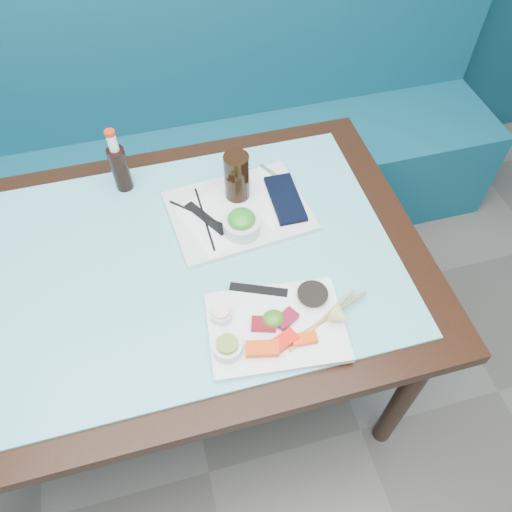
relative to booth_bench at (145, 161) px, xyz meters
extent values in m
cube|color=#0F4E61|center=(0.00, -0.07, -0.15)|extent=(3.00, 0.55, 0.45)
cube|color=#0F4E61|center=(0.00, 0.15, 0.33)|extent=(3.00, 0.12, 0.95)
cube|color=black|center=(0.00, -0.84, 0.36)|extent=(1.40, 0.90, 0.04)
cylinder|color=black|center=(0.62, -1.21, -0.02)|extent=(0.06, 0.06, 0.71)
cylinder|color=black|center=(0.62, -0.47, -0.02)|extent=(0.06, 0.06, 0.71)
cube|color=#64C0C9|center=(0.00, -0.84, 0.38)|extent=(1.22, 0.76, 0.01)
cube|color=white|center=(0.24, -1.10, 0.39)|extent=(0.34, 0.26, 0.02)
cube|color=#FF440A|center=(0.19, -1.15, 0.41)|extent=(0.08, 0.05, 0.02)
cube|color=#FD170A|center=(0.24, -1.15, 0.41)|extent=(0.08, 0.06, 0.02)
cube|color=#FF450A|center=(0.29, -1.15, 0.41)|extent=(0.06, 0.03, 0.01)
cube|color=maroon|center=(0.21, -1.09, 0.41)|extent=(0.06, 0.05, 0.02)
cube|color=maroon|center=(0.26, -1.09, 0.41)|extent=(0.06, 0.06, 0.02)
ellipsoid|color=#387B1C|center=(0.23, -1.09, 0.41)|extent=(0.05, 0.05, 0.03)
cylinder|color=white|center=(0.11, -1.13, 0.41)|extent=(0.08, 0.08, 0.03)
cylinder|color=olive|center=(0.11, -1.13, 0.43)|extent=(0.06, 0.06, 0.01)
cylinder|color=silver|center=(0.12, -1.04, 0.41)|extent=(0.07, 0.07, 0.02)
cylinder|color=#FFE4D1|center=(0.12, -1.04, 0.43)|extent=(0.05, 0.05, 0.01)
cylinder|color=white|center=(0.34, -1.05, 0.41)|extent=(0.09, 0.09, 0.01)
cylinder|color=black|center=(0.34, -1.05, 0.42)|extent=(0.10, 0.10, 0.01)
cone|color=#E5E86E|center=(0.38, -1.13, 0.42)|extent=(0.06, 0.06, 0.05)
cube|color=black|center=(0.22, -0.99, 0.40)|extent=(0.14, 0.08, 0.00)
cylinder|color=tan|center=(0.35, -1.11, 0.40)|extent=(0.20, 0.12, 0.01)
cylinder|color=#9D764A|center=(0.36, -1.11, 0.40)|extent=(0.23, 0.09, 0.01)
cube|color=silver|center=(0.24, -0.72, 0.39)|extent=(0.40, 0.32, 0.01)
cube|color=white|center=(0.24, -0.72, 0.40)|extent=(0.36, 0.30, 0.00)
cylinder|color=silver|center=(0.23, -0.79, 0.42)|extent=(0.13, 0.13, 0.04)
ellipsoid|color=#298E20|center=(0.23, -0.79, 0.44)|extent=(0.09, 0.09, 0.04)
cylinder|color=black|center=(0.25, -0.66, 0.47)|extent=(0.08, 0.08, 0.14)
cube|color=black|center=(0.38, -0.72, 0.40)|extent=(0.08, 0.18, 0.01)
cylinder|color=white|center=(0.37, -0.61, 0.40)|extent=(0.06, 0.09, 0.01)
cylinder|color=black|center=(0.14, -0.73, 0.40)|extent=(0.01, 0.23, 0.01)
cylinder|color=black|center=(0.15, -0.73, 0.40)|extent=(0.18, 0.18, 0.01)
cube|color=black|center=(0.15, -0.73, 0.40)|extent=(0.10, 0.15, 0.00)
cylinder|color=black|center=(-0.06, -0.53, 0.45)|extent=(0.06, 0.06, 0.14)
cylinder|color=white|center=(-0.06, -0.53, 0.55)|extent=(0.03, 0.03, 0.05)
cylinder|color=red|center=(-0.06, -0.53, 0.58)|extent=(0.03, 0.03, 0.01)
camera|label=1|loc=(0.04, -1.63, 1.43)|focal=35.00mm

